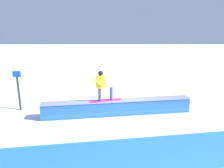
# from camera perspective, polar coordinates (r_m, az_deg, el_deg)

# --- Properties ---
(ground_plane) EXTENTS (120.00, 120.00, 0.00)m
(ground_plane) POSITION_cam_1_polar(r_m,az_deg,el_deg) (9.73, 1.69, -8.68)
(ground_plane) COLOR white
(grind_box) EXTENTS (7.03, 1.54, 0.74)m
(grind_box) POSITION_cam_1_polar(r_m,az_deg,el_deg) (9.61, 1.71, -6.84)
(grind_box) COLOR blue
(grind_box) RESTS_ON ground_plane
(snowboarder) EXTENTS (1.55, 0.72, 1.42)m
(snowboarder) POSITION_cam_1_polar(r_m,az_deg,el_deg) (9.13, -2.83, -0.27)
(snowboarder) COLOR #C22085
(snowboarder) RESTS_ON grind_box
(safety_fence) EXTENTS (9.16, 1.38, 1.16)m
(safety_fence) POSITION_cam_1_polar(r_m,az_deg,el_deg) (5.65, 3.37, -20.50)
(safety_fence) COLOR blue
(safety_fence) RESTS_ON ground_plane
(trail_marker) EXTENTS (0.40, 0.10, 2.00)m
(trail_marker) POSITION_cam_1_polar(r_m,az_deg,el_deg) (11.00, -24.98, -1.43)
(trail_marker) COLOR #262628
(trail_marker) RESTS_ON ground_plane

